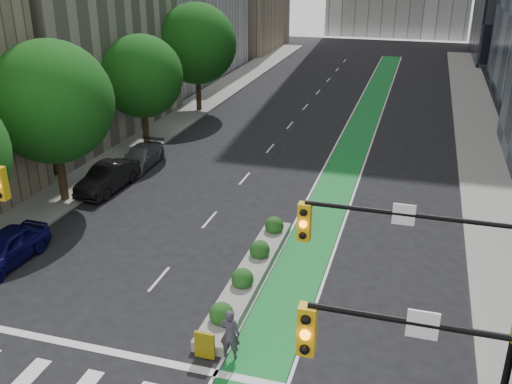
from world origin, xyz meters
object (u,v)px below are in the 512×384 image
Objects in this scene: parked_car_left_near at (5,248)px; parked_car_left_mid at (108,178)px; cyclist at (230,334)px; parked_car_left_far at (141,157)px; median_planter at (250,272)px.

parked_car_left_mid reaches higher than parked_car_left_near.
cyclist is 19.76m from parked_car_left_far.
parked_car_left_near is 12.85m from parked_car_left_far.
parked_car_left_near is (-11.50, 3.22, -0.18)m from cyclist.
parked_car_left_near reaches higher than parked_car_left_far.
cyclist reaches higher than parked_car_left_mid.
parked_car_left_near is (-10.70, -1.72, 0.39)m from median_planter.
parked_car_left_mid is at bearing -92.55° from parked_car_left_far.
parked_car_left_near is 0.99× the size of parked_car_left_far.
parked_car_left_mid is (0.00, 8.77, 0.01)m from parked_car_left_near.
parked_car_left_mid is at bearing 92.14° from parked_car_left_near.
parked_car_left_far is at bearing 133.86° from median_planter.
cyclist is 11.94m from parked_car_left_near.
parked_car_left_near is at bearing -92.55° from parked_car_left_far.
median_planter is 12.82m from parked_car_left_mid.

